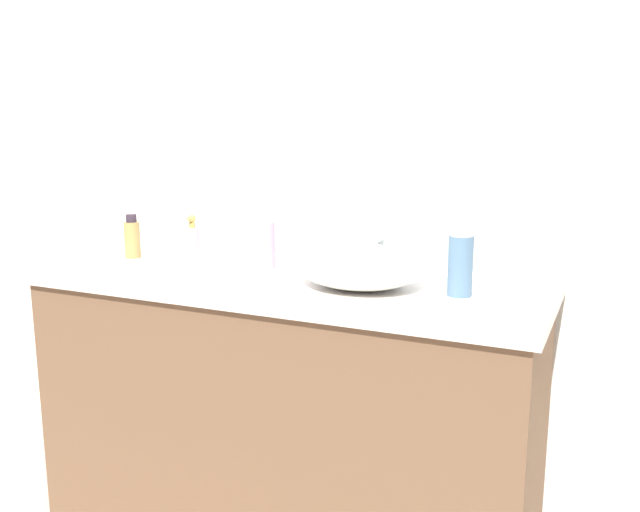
{
  "coord_description": "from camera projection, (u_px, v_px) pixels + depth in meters",
  "views": [
    {
      "loc": [
        0.92,
        -1.43,
        1.37
      ],
      "look_at": [
        0.11,
        0.38,
        0.96
      ],
      "focal_mm": 39.43,
      "sensor_mm": 36.0,
      "label": 1
    }
  ],
  "objects": [
    {
      "name": "bathroom_wall_rear",
      "position": [
        332.0,
        133.0,
        2.31
      ],
      "size": [
        6.0,
        0.06,
        2.6
      ],
      "primitive_type": "cube",
      "color": "silver",
      "rests_on": "ground"
    },
    {
      "name": "vanity_counter",
      "position": [
        287.0,
        413.0,
        2.2
      ],
      "size": [
        1.56,
        0.57,
        0.88
      ],
      "color": "brown",
      "rests_on": "ground"
    },
    {
      "name": "wall_mirror_panel",
      "position": [
        324.0,
        76.0,
        2.25
      ],
      "size": [
        1.44,
        0.01,
        1.2
      ],
      "primitive_type": "cube",
      "color": "#B2BCC6",
      "rests_on": "vanity_counter"
    },
    {
      "name": "sink_basin",
      "position": [
        359.0,
        266.0,
        1.99
      ],
      "size": [
        0.37,
        0.32,
        0.12
      ],
      "primitive_type": "ellipsoid",
      "color": "white",
      "rests_on": "vanity_counter"
    },
    {
      "name": "faucet",
      "position": [
        380.0,
        246.0,
        2.13
      ],
      "size": [
        0.03,
        0.13,
        0.15
      ],
      "color": "silver",
      "rests_on": "vanity_counter"
    },
    {
      "name": "soap_dispenser",
      "position": [
        193.0,
        244.0,
        2.27
      ],
      "size": [
        0.04,
        0.04,
        0.17
      ],
      "color": "#CEACCA",
      "rests_on": "vanity_counter"
    },
    {
      "name": "lotion_bottle",
      "position": [
        132.0,
        238.0,
        2.39
      ],
      "size": [
        0.05,
        0.05,
        0.15
      ],
      "color": "#A78749",
      "rests_on": "vanity_counter"
    },
    {
      "name": "perfume_bottle",
      "position": [
        266.0,
        243.0,
        2.22
      ],
      "size": [
        0.06,
        0.06,
        0.17
      ],
      "color": "pink",
      "rests_on": "vanity_counter"
    },
    {
      "name": "spray_can",
      "position": [
        460.0,
        263.0,
        1.89
      ],
      "size": [
        0.07,
        0.07,
        0.18
      ],
      "color": "slate",
      "rests_on": "vanity_counter"
    }
  ]
}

